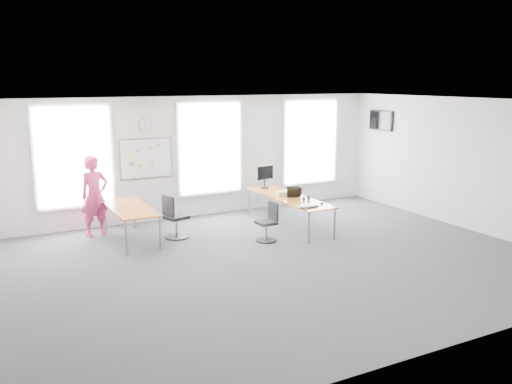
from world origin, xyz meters
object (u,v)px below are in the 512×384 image
headphones (306,198)px  monitor (265,175)px  chair_left (174,219)px  person (95,196)px  desk_right (288,198)px  keyboard (310,207)px  desk_left (130,210)px  chair_right (268,224)px

headphones → monitor: monitor is taller
chair_left → person: person is taller
desk_right → headphones: bearing=-74.3°
desk_right → headphones: headphones is taller
person → headphones: bearing=-39.6°
desk_right → headphones: size_ratio=17.40×
keyboard → desk_right: bearing=64.9°
desk_left → desk_right: bearing=-8.7°
person → chair_right: bearing=-50.6°
desk_right → desk_left: bearing=171.3°
desk_left → keyboard: 3.83m
monitor → headphones: bearing=-95.0°
chair_right → monitor: bearing=150.8°
desk_right → person: (-4.17, 1.31, 0.23)m
chair_right → keyboard: 0.96m
desk_right → desk_left: 3.64m
chair_right → person: person is taller
keyboard → headphones: 0.71m
person → headphones: (4.31, -1.84, -0.14)m
desk_right → person: 4.38m
chair_right → person: (-3.17, 2.14, 0.52)m
chair_right → person: 3.86m
desk_right → headphones: 0.55m
person → monitor: size_ratio=3.21×
person → keyboard: bearing=-48.2°
chair_left → keyboard: chair_left is taller
desk_right → chair_right: size_ratio=3.46×
chair_right → keyboard: chair_right is taller
chair_left → person: bearing=39.2°
desk_left → chair_left: size_ratio=2.09×
chair_left → headphones: chair_left is taller
desk_right → chair_right: bearing=-140.3°
desk_right → person: person is taller
keyboard → monitor: monitor is taller
desk_left → headphones: headphones is taller
desk_left → chair_left: (0.88, -0.26, -0.25)m
chair_right → person: size_ratio=0.47×
keyboard → headphones: (0.31, 0.63, 0.03)m
chair_right → headphones: 1.24m
desk_right → chair_left: bearing=174.0°
headphones → chair_left: bearing=172.2°
keyboard → chair_left: bearing=133.5°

